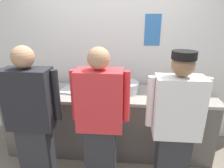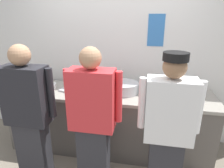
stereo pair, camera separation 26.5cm
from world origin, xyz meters
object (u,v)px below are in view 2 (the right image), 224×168
Objects in this scene: plate_stack_rear at (48,86)px; squeeze_bottle_primary at (22,82)px; chef_far_right at (168,130)px; sheet_tray at (79,90)px; chef_center at (93,121)px; chefs_knife at (37,84)px; ramekin_yellow_sauce at (164,91)px; ramekin_red_sauce at (200,96)px; plate_stack_front at (177,97)px; mixing_bowl_steel at (124,88)px; chef_near_left at (29,116)px.

plate_stack_rear is 1.21× the size of squeeze_bottle_primary.
chef_far_right is 1.78m from plate_stack_rear.
squeeze_bottle_primary reaches higher than sheet_tray.
chefs_knife is at bearing 143.33° from chef_center.
plate_stack_rear is (-0.87, 0.70, 0.07)m from chef_center.
ramekin_red_sauce is at bearing -14.64° from ramekin_yellow_sauce.
plate_stack_front is 2.13m from squeeze_bottle_primary.
chef_far_right is 0.90m from ramekin_yellow_sauce.
squeeze_bottle_primary is (-1.23, 0.64, 0.13)m from chef_center.
mixing_bowl_steel reaches higher than ramekin_red_sauce.
plate_stack_front is 0.49× the size of sheet_tray.
chef_far_right is 0.90m from ramekin_red_sauce.
chef_center reaches higher than chefs_knife.
chef_center is 1.08m from plate_stack_front.
chef_near_left is 1.45m from chef_far_right.
mixing_bowl_steel is 2.06× the size of squeeze_bottle_primary.
ramekin_red_sauce is (0.31, 0.15, -0.03)m from plate_stack_front.
chef_center is 4.13× the size of mixing_bowl_steel.
chef_center is 1.15m from ramekin_yellow_sauce.
plate_stack_front reaches higher than ramekin_red_sauce.
chef_far_right is 5.81× the size of chefs_knife.
mixing_bowl_steel is at bearing 40.86° from chef_near_left.
plate_stack_front is at bearing -13.63° from mixing_bowl_steel.
chef_center reaches higher than sheet_tray.
squeeze_bottle_primary is 2.24× the size of ramekin_yellow_sauce.
chef_center is 1.42m from ramekin_red_sauce.
chefs_knife is at bearing 173.10° from plate_stack_front.
chef_center is (0.70, 0.04, -0.01)m from chef_near_left.
chef_far_right is at bearing 0.28° from chef_near_left.
chef_center is at bearing -36.67° from chefs_knife.
chef_far_right is at bearing -32.95° from sheet_tray.
mixing_bowl_steel is (-0.52, 0.79, 0.11)m from chef_far_right.
chef_center is 0.75m from chef_far_right.
ramekin_yellow_sauce is at bearing 116.75° from plate_stack_front.
chefs_knife is (-1.89, 0.88, 0.04)m from chef_far_right.
plate_stack_rear is 0.59× the size of mixing_bowl_steel.
squeeze_bottle_primary is at bearing -114.75° from chefs_knife.
chef_far_right is 8.37× the size of squeeze_bottle_primary.
ramekin_yellow_sauce is (0.54, 0.10, -0.04)m from mixing_bowl_steel.
chef_near_left is 19.11× the size of ramekin_yellow_sauce.
squeeze_bottle_primary is (-0.37, -0.06, 0.06)m from plate_stack_rear.
plate_stack_rear is 0.47m from sheet_tray.
ramekin_red_sauce is at bearing 31.78° from chef_center.
plate_stack_rear reaches higher than sheet_tray.
chef_center is at bearing -60.70° from sheet_tray.
mixing_bowl_steel is at bearing 3.22° from plate_stack_rear.
chef_near_left is 2.06m from ramekin_red_sauce.
squeeze_bottle_primary reaches higher than chefs_knife.
ramekin_yellow_sauce is at bearing 6.38° from squeeze_bottle_primary.
chef_near_left reaches higher than sheet_tray.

